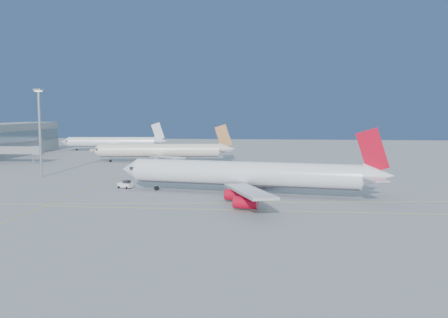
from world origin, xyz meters
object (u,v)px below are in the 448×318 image
airliner_third (114,142)px  light_mast (40,125)px  airliner_etihad (162,151)px  pushback_tug (125,185)px  airliner_virgin (249,174)px

airliner_third → light_mast: (10.99, -104.75, 11.82)m
airliner_etihad → pushback_tug: size_ratio=13.78×
airliner_virgin → light_mast: light_mast is taller
airliner_virgin → airliner_etihad: size_ratio=1.16×
airliner_third → light_mast: size_ratio=2.01×
pushback_tug → light_mast: light_mast is taller
airliner_virgin → airliner_etihad: 85.89m
pushback_tug → light_mast: bearing=170.6°
airliner_etihad → light_mast: (-27.68, -49.64, 11.60)m
airliner_virgin → light_mast: 73.20m
airliner_virgin → pushback_tug: airliner_virgin is taller
airliner_virgin → pushback_tug: 34.78m
pushback_tug → airliner_etihad: bearing=115.9°
airliner_etihad → light_mast: 58.01m
airliner_etihad → airliner_third: bearing=118.3°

